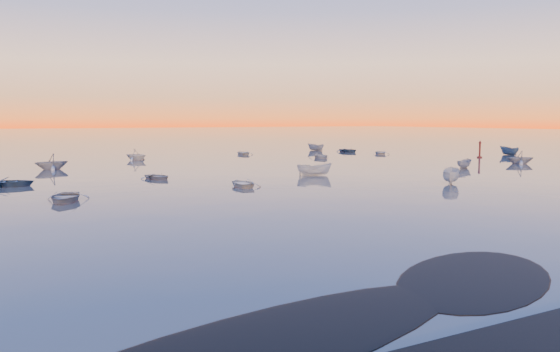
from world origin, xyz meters
TOP-DOWN VIEW (x-y plane):
  - ground at (0.00, 100.00)m, footprint 600.00×600.00m
  - moored_fleet at (0.00, 53.00)m, footprint 124.00×58.00m
  - boat_near_center at (16.36, 24.99)m, footprint 4.16×4.36m
  - channel_marker at (47.55, 49.36)m, footprint 0.82×0.82m

SIDE VIEW (x-z plane):
  - ground at x=0.00m, z-range 0.00..0.00m
  - moored_fleet at x=0.00m, z-range -0.60..0.60m
  - boat_near_center at x=16.36m, z-range -0.73..0.73m
  - channel_marker at x=47.55m, z-range -0.31..2.61m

